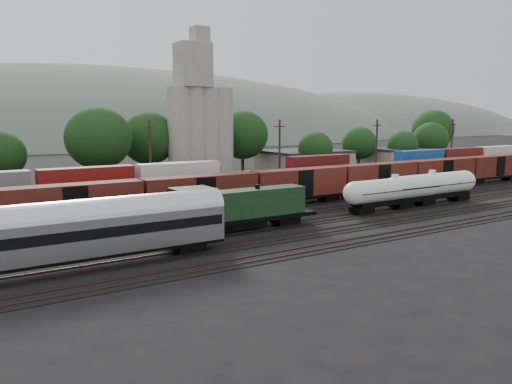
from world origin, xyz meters
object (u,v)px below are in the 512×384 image
tank_car_a (395,190)px  passenger_coach (83,229)px  green_locomotive (232,207)px  orange_locomotive (270,185)px  grain_silo (200,123)px

tank_car_a → passenger_coach: 41.90m
green_locomotive → passenger_coach: size_ratio=0.77×
green_locomotive → orange_locomotive: size_ratio=1.07×
passenger_coach → orange_locomotive: 37.43m
green_locomotive → passenger_coach: bearing=-163.3°
orange_locomotive → passenger_coach: bearing=-147.7°
green_locomotive → tank_car_a: (24.97, 0.00, -0.11)m
green_locomotive → passenger_coach: passenger_coach is taller
tank_car_a → grain_silo: size_ratio=0.60×
orange_locomotive → grain_silo: 27.47m
orange_locomotive → grain_silo: size_ratio=0.60×
green_locomotive → grain_silo: size_ratio=0.64×
green_locomotive → tank_car_a: green_locomotive is taller
green_locomotive → orange_locomotive: (15.01, 15.00, -0.31)m
orange_locomotive → green_locomotive: bearing=-135.0°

